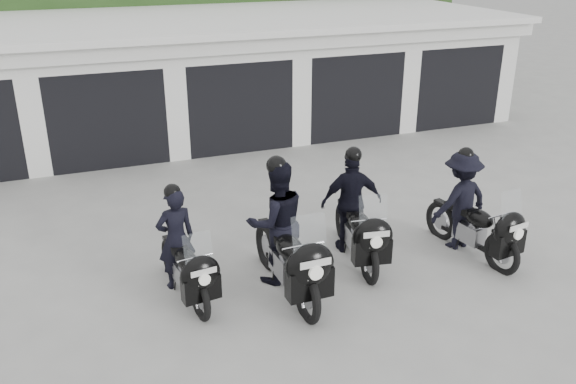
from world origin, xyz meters
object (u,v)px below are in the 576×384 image
object	(u,v)px
police_bike_b	(282,234)
police_bike_c	(354,211)
police_bike_a	(183,253)
police_bike_d	(467,207)

from	to	relation	value
police_bike_b	police_bike_c	xyz separation A→B (m)	(1.44, 0.50, -0.08)
police_bike_a	police_bike_b	world-z (taller)	police_bike_b
police_bike_a	police_bike_c	world-z (taller)	police_bike_c
police_bike_a	police_bike_b	size ratio (longest dim) A/B	0.82
police_bike_c	police_bike_d	size ratio (longest dim) A/B	1.03
police_bike_b	police_bike_a	bearing A→B (deg)	167.31
police_bike_d	police_bike_a	bearing A→B (deg)	168.00
police_bike_b	police_bike_d	xyz separation A→B (m)	(3.26, -0.01, -0.10)
police_bike_a	police_bike_c	bearing A→B (deg)	-3.03
police_bike_b	police_bike_c	world-z (taller)	police_bike_b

